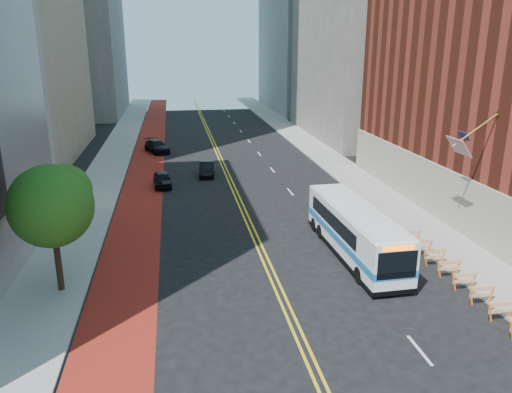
{
  "coord_description": "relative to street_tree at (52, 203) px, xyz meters",
  "views": [
    {
      "loc": [
        -5.1,
        -18.96,
        12.51
      ],
      "look_at": [
        -0.6,
        8.0,
        4.09
      ],
      "focal_mm": 35.0,
      "sensor_mm": 36.0,
      "label": 1
    }
  ],
  "objects": [
    {
      "name": "lane_dashes",
      "position": [
        16.04,
        31.96,
        -4.9
      ],
      "size": [
        0.14,
        98.2,
        0.01
      ],
      "color": "silver",
      "rests_on": "ground"
    },
    {
      "name": "car_a",
      "position": [
        4.92,
        19.57,
        -4.25
      ],
      "size": [
        1.82,
        3.96,
        1.31
      ],
      "primitive_type": "imported",
      "rotation": [
        0.0,
        0.0,
        0.07
      ],
      "color": "black",
      "rests_on": "ground"
    },
    {
      "name": "ground",
      "position": [
        11.24,
        -6.04,
        -4.91
      ],
      "size": [
        160.0,
        160.0,
        0.0
      ],
      "primitive_type": "plane",
      "color": "black",
      "rests_on": "ground"
    },
    {
      "name": "center_line_inner",
      "position": [
        11.06,
        23.96,
        -4.91
      ],
      "size": [
        0.14,
        140.0,
        0.01
      ],
      "primitive_type": "cube",
      "color": "gold",
      "rests_on": "ground"
    },
    {
      "name": "bus_lane_paint",
      "position": [
        3.14,
        23.96,
        -4.91
      ],
      "size": [
        3.6,
        140.0,
        0.01
      ],
      "primitive_type": "cube",
      "color": "maroon",
      "rests_on": "ground"
    },
    {
      "name": "sidewalk_left",
      "position": [
        -0.76,
        23.96,
        -4.84
      ],
      "size": [
        4.0,
        140.0,
        0.15
      ],
      "primitive_type": "cube",
      "color": "gray",
      "rests_on": "ground"
    },
    {
      "name": "construction_barriers",
      "position": [
        20.84,
        -2.62,
        -4.24
      ],
      "size": [
        1.42,
        10.91,
        1.0
      ],
      "color": "orange",
      "rests_on": "ground"
    },
    {
      "name": "street_tree",
      "position": [
        0.0,
        0.0,
        0.0
      ],
      "size": [
        4.2,
        4.2,
        6.7
      ],
      "color": "black",
      "rests_on": "sidewalk_left"
    },
    {
      "name": "car_c",
      "position": [
        4.11,
        34.9,
        -4.2
      ],
      "size": [
        3.57,
        5.27,
        1.42
      ],
      "primitive_type": "imported",
      "rotation": [
        0.0,
        0.0,
        0.36
      ],
      "color": "black",
      "rests_on": "ground"
    },
    {
      "name": "car_b",
      "position": [
        9.22,
        22.92,
        -4.25
      ],
      "size": [
        1.77,
        4.14,
        1.33
      ],
      "primitive_type": "imported",
      "rotation": [
        0.0,
        0.0,
        -0.09
      ],
      "color": "black",
      "rests_on": "ground"
    },
    {
      "name": "transit_bus",
      "position": [
        16.74,
        2.06,
        -3.3
      ],
      "size": [
        2.75,
        11.27,
        3.08
      ],
      "rotation": [
        0.0,
        0.0,
        0.03
      ],
      "color": "white",
      "rests_on": "ground"
    },
    {
      "name": "center_line_outer",
      "position": [
        11.42,
        23.96,
        -4.91
      ],
      "size": [
        0.14,
        140.0,
        0.01
      ],
      "primitive_type": "cube",
      "color": "gold",
      "rests_on": "ground"
    },
    {
      "name": "sidewalk_right",
      "position": [
        23.24,
        23.96,
        -4.84
      ],
      "size": [
        4.0,
        140.0,
        0.15
      ],
      "primitive_type": "cube",
      "color": "gray",
      "rests_on": "ground"
    }
  ]
}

